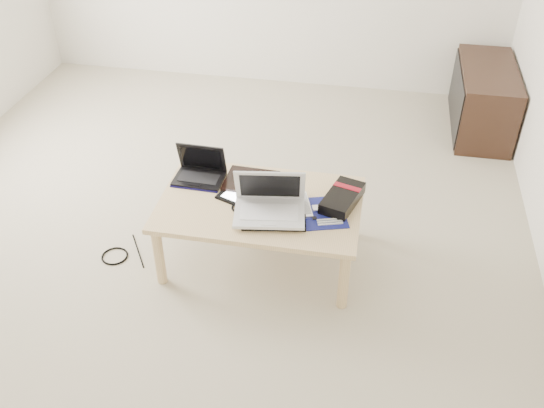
% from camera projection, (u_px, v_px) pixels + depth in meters
% --- Properties ---
extents(ground, '(4.00, 4.00, 0.00)m').
position_uv_depth(ground, '(209.00, 213.00, 3.88)').
color(ground, '#B1A790').
rests_on(ground, ground).
extents(coffee_table, '(1.10, 0.70, 0.40)m').
position_uv_depth(coffee_table, '(260.00, 209.00, 3.33)').
color(coffee_table, '#D7B281').
rests_on(coffee_table, ground).
extents(media_cabinet, '(0.41, 0.90, 0.50)m').
position_uv_depth(media_cabinet, '(483.00, 99.00, 4.61)').
color(media_cabinet, '#362016').
rests_on(media_cabinet, ground).
extents(book, '(0.30, 0.25, 0.03)m').
position_uv_depth(book, '(251.00, 182.00, 3.44)').
color(book, black).
rests_on(book, coffee_table).
extents(netbook, '(0.28, 0.21, 0.20)m').
position_uv_depth(netbook, '(200.00, 172.00, 3.47)').
color(netbook, black).
rests_on(netbook, coffee_table).
extents(tablet, '(0.31, 0.28, 0.01)m').
position_uv_depth(tablet, '(244.00, 196.00, 3.34)').
color(tablet, black).
rests_on(tablet, coffee_table).
extents(remote, '(0.12, 0.23, 0.02)m').
position_uv_depth(remote, '(305.00, 205.00, 3.27)').
color(remote, silver).
rests_on(remote, coffee_table).
extents(neoprene_sleeve, '(0.37, 0.29, 0.02)m').
position_uv_depth(neoprene_sleeve, '(274.00, 215.00, 3.19)').
color(neoprene_sleeve, black).
rests_on(neoprene_sleeve, coffee_table).
extents(white_laptop, '(0.40, 0.31, 0.25)m').
position_uv_depth(white_laptop, '(270.00, 204.00, 3.17)').
color(white_laptop, silver).
rests_on(white_laptop, neoprene_sleeve).
extents(motherboard, '(0.30, 0.34, 0.01)m').
position_uv_depth(motherboard, '(324.00, 213.00, 3.22)').
color(motherboard, '#0D1255').
rests_on(motherboard, coffee_table).
extents(gpu_box, '(0.24, 0.34, 0.07)m').
position_uv_depth(gpu_box, '(342.00, 198.00, 3.28)').
color(gpu_box, black).
rests_on(gpu_box, coffee_table).
extents(cable_coil, '(0.12, 0.12, 0.01)m').
position_uv_depth(cable_coil, '(240.00, 207.00, 3.26)').
color(cable_coil, black).
rests_on(cable_coil, coffee_table).
extents(floor_cable_coil, '(0.17, 0.17, 0.01)m').
position_uv_depth(floor_cable_coil, '(115.00, 256.00, 3.54)').
color(floor_cable_coil, black).
rests_on(floor_cable_coil, ground).
extents(floor_cable_trail, '(0.17, 0.27, 0.01)m').
position_uv_depth(floor_cable_trail, '(138.00, 251.00, 3.58)').
color(floor_cable_trail, black).
rests_on(floor_cable_trail, ground).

